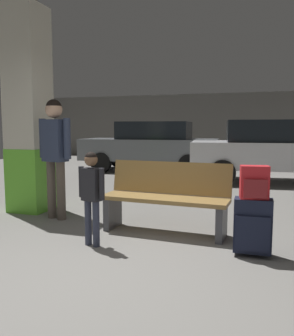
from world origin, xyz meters
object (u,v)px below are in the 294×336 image
Objects in this scene: backpack_bright at (254,183)px; child at (92,188)px; structural_pillar at (29,112)px; suitcase at (253,226)px; parked_car_near at (275,149)px; parked_car_far at (151,145)px; bench at (166,198)px; adult at (55,146)px.

backpack_bright is 0.32× the size of child.
structural_pillar reaches higher than suitcase.
parked_car_far is at bearing 161.01° from parked_car_near.
suitcase is at bearing 159.96° from backpack_bright.
bench is at bearing 152.34° from backpack_bright.
structural_pillar reaches higher than bench.
parked_car_near is (1.47, 4.85, 0.36)m from bench.
structural_pillar is at bearing -93.04° from parked_car_far.
suitcase is at bearing -94.20° from parked_car_near.
parked_car_near is at bearing 56.15° from adult.
adult reaches higher than parked_car_far.
child is (-0.65, -0.78, 0.21)m from bench.
backpack_bright is at bearing -64.63° from parked_car_far.
backpack_bright is at bearing -94.18° from parked_car_near.
adult reaches higher than bench.
bench is 1.04m from child.
structural_pillar is 3.69m from backpack_bright.
parked_car_near is (0.40, 5.41, 0.03)m from backpack_bright.
bench is 1.81m from adult.
structural_pillar reaches higher than parked_car_far.
parked_car_far reaches higher than child.
backpack_bright is at bearing 7.11° from child.
child is (-1.73, -0.22, -0.11)m from backpack_bright.
parked_car_near reaches higher than child.
child is 0.62× the size of adult.
adult is (-2.76, 0.70, 0.75)m from suitcase.
backpack_bright reaches higher than suitcase.
backpack_bright reaches higher than bench.
parked_car_near is at bearing 69.32° from child.
child reaches higher than bench.
parked_car_near is 1.01× the size of parked_car_far.
bench is 0.39× the size of parked_car_far.
parked_car_far is (-3.54, 1.22, 0.00)m from parked_car_near.
adult is (-1.69, 0.14, 0.63)m from bench.
child is at bearing -41.48° from adult.
structural_pillar reaches higher than child.
child is 6.02m from parked_car_near.
backpack_bright is at bearing -14.22° from adult.
backpack_bright is at bearing -20.04° from suitcase.
structural_pillar is at bearing 163.06° from suitcase.
bench is (2.36, -0.48, -1.14)m from structural_pillar.
parked_car_near is (3.84, 4.37, -0.77)m from structural_pillar.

